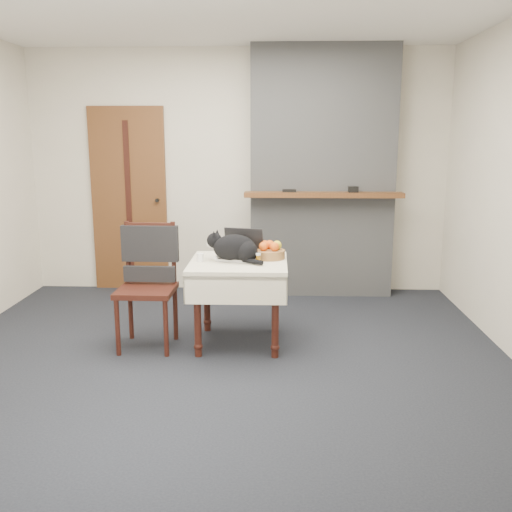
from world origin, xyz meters
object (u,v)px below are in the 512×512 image
(door, at_px, (129,200))
(fruit_basket, at_px, (270,251))
(chair, at_px, (149,268))
(laptop, at_px, (241,251))
(cream_jar, at_px, (200,257))
(side_table, at_px, (239,275))
(pill_bottle, at_px, (258,258))
(cat, at_px, (235,248))

(door, height_order, fruit_basket, door)
(door, height_order, chair, door)
(laptop, distance_m, chair, 0.77)
(laptop, bearing_deg, cream_jar, -145.89)
(door, relative_size, chair, 1.99)
(cream_jar, relative_size, fruit_basket, 0.26)
(laptop, bearing_deg, side_table, -86.27)
(side_table, xyz_separation_m, pill_bottle, (0.16, -0.09, 0.16))
(cat, bearing_deg, door, 142.36)
(laptop, distance_m, cream_jar, 0.35)
(door, relative_size, cat, 4.17)
(pill_bottle, bearing_deg, side_table, 152.07)
(pill_bottle, bearing_deg, cream_jar, 172.56)
(pill_bottle, relative_size, fruit_basket, 0.33)
(pill_bottle, bearing_deg, fruit_basket, 66.12)
(laptop, bearing_deg, fruit_basket, 15.85)
(cat, relative_size, fruit_basket, 1.91)
(fruit_basket, bearing_deg, pill_bottle, -113.88)
(side_table, height_order, cream_jar, cream_jar)
(cat, height_order, cream_jar, cat)
(door, relative_size, fruit_basket, 7.95)
(fruit_basket, bearing_deg, cat, -155.75)
(side_table, height_order, fruit_basket, fruit_basket)
(side_table, distance_m, laptop, 0.20)
(laptop, distance_m, pill_bottle, 0.24)
(chair, bearing_deg, fruit_basket, 8.41)
(door, bearing_deg, side_table, -52.45)
(fruit_basket, bearing_deg, side_table, -155.44)
(pill_bottle, distance_m, chair, 0.90)
(door, bearing_deg, chair, -71.31)
(door, xyz_separation_m, side_table, (1.32, -1.71, -0.41))
(side_table, relative_size, cat, 1.63)
(door, xyz_separation_m, cream_jar, (1.01, -1.74, -0.27))
(fruit_basket, height_order, chair, chair)
(laptop, height_order, chair, chair)
(side_table, distance_m, pill_bottle, 0.24)
(laptop, height_order, cream_jar, laptop)
(side_table, height_order, cat, cat)
(laptop, xyz_separation_m, chair, (-0.75, -0.11, -0.12))
(door, relative_size, laptop, 5.24)
(laptop, height_order, cat, cat)
(cream_jar, height_order, fruit_basket, fruit_basket)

